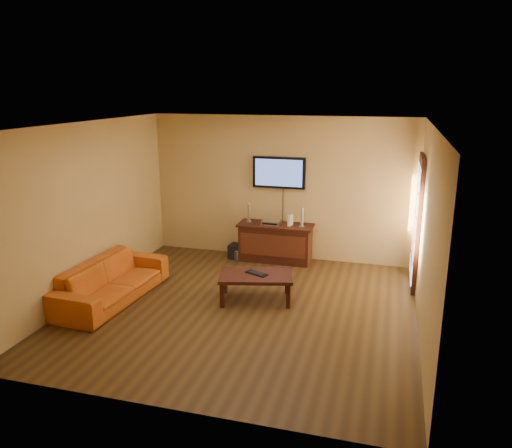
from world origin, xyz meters
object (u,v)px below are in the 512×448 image
at_px(game_console, 290,220).
at_px(coffee_table, 256,277).
at_px(subwoofer, 237,251).
at_px(television, 279,173).
at_px(sofa, 111,274).
at_px(bottle, 236,256).
at_px(media_console, 275,242).
at_px(av_receiver, 271,222).
at_px(speaker_left, 249,213).
at_px(keyboard, 257,273).
at_px(speaker_right, 302,218).

bearing_deg(game_console, coffee_table, -81.43).
height_order(coffee_table, subwoofer, coffee_table).
height_order(television, game_console, television).
relative_size(television, sofa, 0.47).
bearing_deg(bottle, media_console, 18.89).
bearing_deg(av_receiver, game_console, 3.67).
height_order(media_console, television, television).
height_order(television, bottle, television).
relative_size(speaker_left, keyboard, 0.95).
bearing_deg(keyboard, speaker_right, 79.16).
relative_size(television, av_receiver, 2.94).
distance_m(coffee_table, sofa, 2.22).
bearing_deg(av_receiver, sofa, -126.14).
height_order(media_console, av_receiver, av_receiver).
bearing_deg(television, av_receiver, -107.49).
bearing_deg(bottle, television, 33.69).
distance_m(speaker_left, speaker_right, 1.03).
bearing_deg(subwoofer, speaker_right, 7.84).
height_order(coffee_table, bottle, coffee_table).
distance_m(speaker_right, keyboard, 1.93).
relative_size(av_receiver, bottle, 1.53).
height_order(sofa, speaker_left, speaker_left).
xyz_separation_m(speaker_right, av_receiver, (-0.57, -0.00, -0.13)).
height_order(media_console, keyboard, media_console).
distance_m(television, keyboard, 2.42).
bearing_deg(keyboard, av_receiver, 96.84).
bearing_deg(coffee_table, sofa, -165.60).
bearing_deg(coffee_table, game_console, 85.48).
bearing_deg(television, sofa, -127.31).
height_order(media_console, bottle, media_console).
bearing_deg(media_console, game_console, -2.35).
height_order(media_console, sofa, sofa).
distance_m(sofa, bottle, 2.57).
relative_size(coffee_table, game_console, 5.83).
bearing_deg(keyboard, speaker_left, 109.63).
height_order(media_console, subwoofer, media_console).
xyz_separation_m(coffee_table, speaker_left, (-0.67, 1.92, 0.51)).
height_order(sofa, speaker_right, speaker_right).
xyz_separation_m(coffee_table, sofa, (-2.15, -0.55, 0.03)).
distance_m(media_console, bottle, 0.78).
relative_size(subwoofer, keyboard, 0.70).
distance_m(game_console, subwoofer, 1.24).
distance_m(sofa, subwoofer, 2.71).
bearing_deg(game_console, keyboard, -81.14).
relative_size(television, speaker_right, 2.79).
relative_size(television, coffee_table, 0.80).
bearing_deg(av_receiver, media_console, 15.34).
xyz_separation_m(av_receiver, keyboard, (0.22, -1.84, -0.31)).
relative_size(subwoofer, bottle, 1.22).
relative_size(media_console, speaker_left, 3.87).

